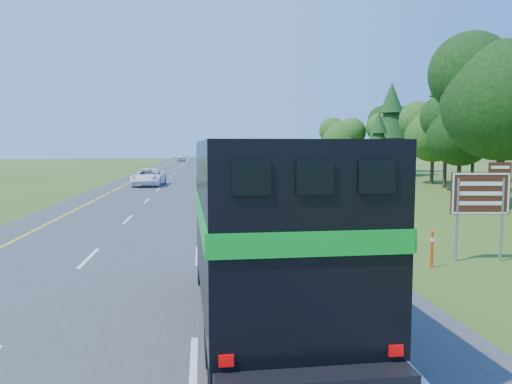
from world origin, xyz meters
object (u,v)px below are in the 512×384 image
horse_truck (266,229)px  exit_sign (481,197)px  far_car (181,158)px  white_suv (149,177)px

horse_truck → exit_sign: (7.84, 5.37, 0.03)m
horse_truck → exit_sign: bearing=32.6°
horse_truck → far_car: horse_truck is taller
white_suv → far_car: (-0.08, 78.31, 0.05)m
far_car → exit_sign: (14.29, -111.39, 1.22)m
exit_sign → far_car: bearing=104.2°
white_suv → exit_sign: size_ratio=1.81×
exit_sign → horse_truck: bearing=-138.6°
far_car → exit_sign: bearing=-85.2°
horse_truck → white_suv: size_ratio=1.48×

